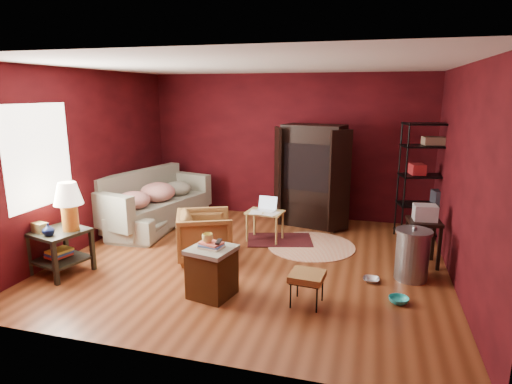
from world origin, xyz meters
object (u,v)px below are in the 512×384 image
at_px(hamper, 212,271).
at_px(tv_armoire, 312,174).
at_px(side_table, 64,219).
at_px(laptop_desk, 265,214).
at_px(sofa, 154,205).
at_px(armchair, 205,233).
at_px(wire_shelving, 431,177).

distance_m(hamper, tv_armoire, 3.35).
bearing_deg(hamper, side_table, 176.76).
distance_m(hamper, laptop_desk, 2.13).
xyz_separation_m(hamper, tv_armoire, (0.74, 3.20, 0.65)).
xyz_separation_m(sofa, side_table, (-0.15, -2.15, 0.35)).
bearing_deg(armchair, laptop_desk, -56.58).
relative_size(side_table, tv_armoire, 0.68).
distance_m(armchair, laptop_desk, 1.23).
distance_m(laptop_desk, tv_armoire, 1.34).
height_order(side_table, wire_shelving, wire_shelving).
relative_size(sofa, wire_shelving, 1.08).
relative_size(tv_armoire, wire_shelving, 0.95).
height_order(sofa, hamper, sofa).
relative_size(armchair, laptop_desk, 1.09).
distance_m(side_table, wire_shelving, 5.69).
distance_m(sofa, wire_shelving, 4.87).
xyz_separation_m(hamper, wire_shelving, (2.74, 2.96, 0.75)).
xyz_separation_m(armchair, hamper, (0.54, -1.09, -0.08)).
bearing_deg(sofa, tv_armoire, -75.04).
height_order(sofa, laptop_desk, sofa).
relative_size(laptop_desk, wire_shelving, 0.37).
xyz_separation_m(sofa, laptop_desk, (2.15, -0.15, 0.04)).
distance_m(sofa, side_table, 2.18).
relative_size(sofa, side_table, 1.67).
bearing_deg(armchair, sofa, 27.80).
relative_size(hamper, tv_armoire, 0.38).
bearing_deg(hamper, tv_armoire, 76.93).
xyz_separation_m(side_table, hamper, (2.18, -0.12, -0.44)).
relative_size(side_table, wire_shelving, 0.65).
distance_m(armchair, side_table, 1.94).
xyz_separation_m(armchair, wire_shelving, (3.28, 1.87, 0.68)).
bearing_deg(sofa, armchair, -131.88).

